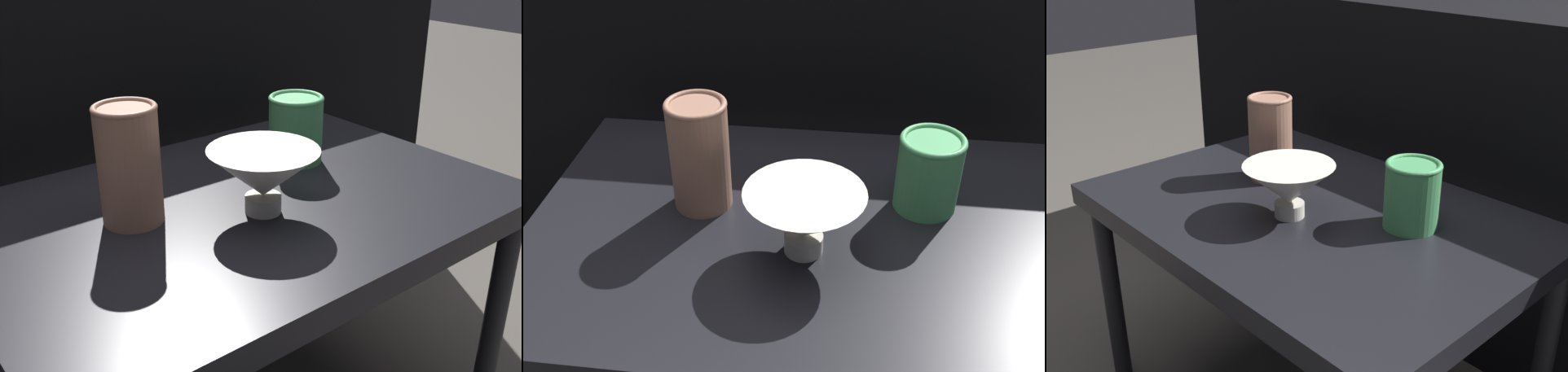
% 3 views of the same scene
% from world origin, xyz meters
% --- Properties ---
extents(table, '(0.78, 0.53, 0.45)m').
position_xyz_m(table, '(0.00, 0.00, 0.41)').
color(table, black).
rests_on(table, ground_plane).
extents(couch_backdrop, '(1.75, 0.50, 0.76)m').
position_xyz_m(couch_backdrop, '(0.00, 0.60, 0.38)').
color(couch_backdrop, black).
rests_on(couch_backdrop, ground_plane).
extents(bowl, '(0.16, 0.16, 0.09)m').
position_xyz_m(bowl, '(0.00, -0.05, 0.51)').
color(bowl, silver).
rests_on(bowl, table).
extents(vase_textured_left, '(0.08, 0.08, 0.16)m').
position_xyz_m(vase_textured_left, '(-0.15, 0.04, 0.54)').
color(vase_textured_left, '#996B56').
rests_on(vase_textured_left, table).
extents(vase_colorful_right, '(0.09, 0.09, 0.11)m').
position_xyz_m(vase_colorful_right, '(0.16, 0.07, 0.51)').
color(vase_colorful_right, '#47995B').
rests_on(vase_colorful_right, table).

